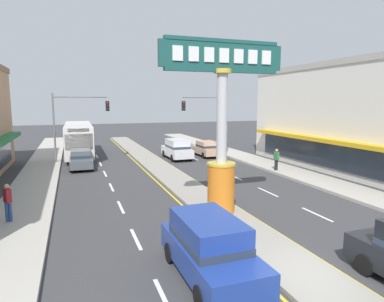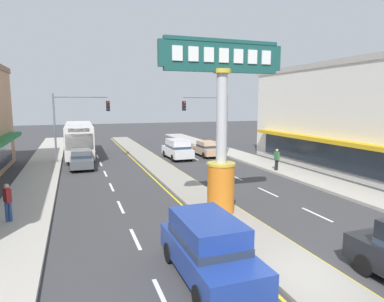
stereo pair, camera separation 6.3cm
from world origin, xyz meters
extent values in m
plane|color=#3A3A3D|center=(0.00, 0.00, 0.00)|extent=(160.00, 160.00, 0.00)
cube|color=gray|center=(0.00, 18.00, 0.07)|extent=(2.27, 52.00, 0.14)
cube|color=#ADA89E|center=(-9.13, 16.00, 0.09)|extent=(2.80, 60.00, 0.18)
cube|color=#ADA89E|center=(9.13, 16.00, 0.09)|extent=(2.80, 60.00, 0.18)
cube|color=silver|center=(-4.43, 0.40, 0.00)|extent=(0.14, 2.20, 0.01)
cube|color=silver|center=(-4.43, 4.80, 0.00)|extent=(0.14, 2.20, 0.01)
cube|color=silver|center=(-4.43, 9.20, 0.00)|extent=(0.14, 2.20, 0.01)
cube|color=silver|center=(-4.43, 13.60, 0.00)|extent=(0.14, 2.20, 0.01)
cube|color=silver|center=(-4.43, 18.00, 0.00)|extent=(0.14, 2.20, 0.01)
cube|color=silver|center=(-4.43, 22.40, 0.00)|extent=(0.14, 2.20, 0.01)
cube|color=silver|center=(-4.43, 26.80, 0.00)|extent=(0.14, 2.20, 0.01)
cube|color=silver|center=(-4.43, 31.20, 0.00)|extent=(0.14, 2.20, 0.01)
cube|color=silver|center=(4.43, 4.80, 0.00)|extent=(0.14, 2.20, 0.01)
cube|color=silver|center=(4.43, 9.20, 0.00)|extent=(0.14, 2.20, 0.01)
cube|color=silver|center=(4.43, 13.60, 0.00)|extent=(0.14, 2.20, 0.01)
cube|color=silver|center=(4.43, 18.00, 0.00)|extent=(0.14, 2.20, 0.01)
cube|color=silver|center=(4.43, 22.40, 0.00)|extent=(0.14, 2.20, 0.01)
cube|color=silver|center=(4.43, 26.80, 0.00)|extent=(0.14, 2.20, 0.01)
cube|color=silver|center=(4.43, 31.20, 0.00)|extent=(0.14, 2.20, 0.01)
cube|color=yellow|center=(-1.31, 18.00, 0.00)|extent=(0.12, 52.00, 0.01)
cube|color=yellow|center=(1.31, 18.00, 0.00)|extent=(0.12, 52.00, 0.01)
cylinder|color=orange|center=(0.00, 6.36, 1.30)|extent=(1.31, 1.31, 2.31)
cylinder|color=gold|center=(0.00, 6.36, 2.51)|extent=(1.37, 1.37, 0.12)
cylinder|color=#B7B7BC|center=(0.00, 6.36, 4.70)|extent=(0.50, 0.50, 4.49)
cylinder|color=gold|center=(0.00, 6.36, 6.84)|extent=(0.81, 0.81, 0.20)
cube|color=#194C47|center=(0.00, 6.36, 7.52)|extent=(6.02, 0.24, 1.15)
cube|color=#194C47|center=(0.00, 6.36, 8.17)|extent=(5.54, 0.29, 0.16)
cube|color=#194C47|center=(0.00, 6.36, 6.86)|extent=(5.54, 0.29, 0.16)
cube|color=white|center=(-2.19, 6.21, 7.52)|extent=(0.47, 0.06, 0.63)
cube|color=white|center=(-1.46, 6.21, 7.52)|extent=(0.47, 0.06, 0.63)
cube|color=white|center=(-0.73, 6.21, 7.52)|extent=(0.47, 0.06, 0.63)
cube|color=white|center=(0.00, 6.21, 7.52)|extent=(0.47, 0.06, 0.63)
cube|color=white|center=(0.73, 6.21, 7.52)|extent=(0.47, 0.06, 0.63)
cube|color=white|center=(1.46, 6.21, 7.52)|extent=(0.47, 0.06, 0.63)
cube|color=white|center=(2.19, 6.21, 7.52)|extent=(0.47, 0.06, 0.63)
cube|color=silver|center=(15.65, 12.57, 4.03)|extent=(8.15, 20.52, 8.07)
cube|color=#A8A49C|center=(15.65, 12.57, 8.29)|extent=(8.32, 20.93, 0.45)
cube|color=gold|center=(11.12, 12.57, 2.62)|extent=(0.90, 17.44, 0.30)
cube|color=#283342|center=(11.53, 12.57, 1.50)|extent=(0.08, 16.82, 2.00)
cylinder|color=slate|center=(-8.13, 23.83, 3.10)|extent=(0.16, 0.16, 6.20)
cylinder|color=slate|center=(-5.82, 23.83, 5.90)|extent=(4.62, 0.12, 0.12)
cube|color=black|center=(-3.51, 23.67, 5.09)|extent=(0.32, 0.24, 0.92)
sphere|color=red|center=(-3.51, 23.53, 5.39)|extent=(0.17, 0.17, 0.17)
sphere|color=black|center=(-3.51, 23.53, 5.09)|extent=(0.17, 0.17, 0.17)
sphere|color=black|center=(-3.51, 23.53, 4.79)|extent=(0.17, 0.17, 0.17)
cylinder|color=slate|center=(8.13, 23.00, 3.10)|extent=(0.16, 0.16, 6.20)
cylinder|color=slate|center=(5.82, 23.00, 5.90)|extent=(4.62, 0.12, 0.12)
cube|color=black|center=(3.51, 22.84, 5.09)|extent=(0.32, 0.24, 0.92)
sphere|color=red|center=(3.51, 22.70, 5.39)|extent=(0.17, 0.17, 0.17)
sphere|color=black|center=(3.51, 22.70, 5.09)|extent=(0.17, 0.17, 0.17)
sphere|color=black|center=(3.51, 22.70, 4.79)|extent=(0.17, 0.17, 0.17)
cylinder|color=black|center=(1.90, -0.46, 0.34)|extent=(0.22, 0.68, 0.68)
cube|color=silver|center=(-6.08, 27.74, 1.81)|extent=(2.63, 11.23, 2.90)
cube|color=#283342|center=(-6.08, 27.74, 2.11)|extent=(2.65, 11.00, 0.90)
cube|color=#283342|center=(-6.15, 22.18, 2.06)|extent=(2.30, 0.11, 1.40)
cube|color=black|center=(-6.15, 22.18, 3.06)|extent=(1.75, 0.10, 0.30)
cylinder|color=black|center=(-4.97, 24.25, 0.48)|extent=(0.29, 0.96, 0.96)
cylinder|color=black|center=(-7.27, 24.28, 0.48)|extent=(0.29, 0.96, 0.96)
cylinder|color=black|center=(-4.90, 30.64, 0.48)|extent=(0.29, 0.96, 0.96)
cylinder|color=black|center=(-7.20, 30.66, 0.48)|extent=(0.29, 0.96, 0.96)
cube|color=navy|center=(-2.78, 1.02, 0.70)|extent=(1.94, 4.62, 0.80)
cube|color=navy|center=(-2.79, 1.21, 1.50)|extent=(1.70, 2.87, 0.80)
cube|color=#283342|center=(-2.79, 1.21, 1.22)|extent=(1.74, 2.90, 0.24)
cylinder|color=black|center=(-1.90, -0.40, 0.34)|extent=(0.23, 0.68, 0.68)
cylinder|color=black|center=(-3.64, -0.41, 0.34)|extent=(0.23, 0.68, 0.68)
cylinder|color=black|center=(-1.92, 2.46, 0.34)|extent=(0.23, 0.68, 0.68)
cylinder|color=black|center=(-3.67, 2.44, 0.34)|extent=(0.23, 0.68, 0.68)
cube|color=tan|center=(6.08, 23.36, 0.60)|extent=(1.81, 4.32, 0.66)
cube|color=tan|center=(6.09, 23.19, 1.23)|extent=(1.58, 2.17, 0.60)
cube|color=#283342|center=(6.09, 23.19, 1.05)|extent=(1.61, 2.19, 0.24)
cylinder|color=black|center=(5.26, 24.68, 0.31)|extent=(0.23, 0.62, 0.62)
cylinder|color=black|center=(6.88, 24.70, 0.31)|extent=(0.23, 0.62, 0.62)
cylinder|color=black|center=(5.29, 22.02, 0.31)|extent=(0.23, 0.62, 0.62)
cylinder|color=black|center=(6.91, 22.04, 0.31)|extent=(0.23, 0.62, 0.62)
cube|color=#4C5156|center=(-6.08, 20.77, 0.60)|extent=(1.79, 4.31, 0.66)
cube|color=#4C5156|center=(-6.08, 20.94, 1.23)|extent=(1.57, 2.16, 0.60)
cube|color=#283342|center=(-6.08, 20.94, 1.05)|extent=(1.60, 2.18, 0.24)
cylinder|color=black|center=(-5.28, 19.43, 0.31)|extent=(0.22, 0.62, 0.62)
cylinder|color=black|center=(-6.90, 19.45, 0.31)|extent=(0.22, 0.62, 0.62)
cylinder|color=black|center=(-5.26, 22.10, 0.31)|extent=(0.22, 0.62, 0.62)
cylinder|color=black|center=(-6.88, 22.11, 0.31)|extent=(0.22, 0.62, 0.62)
cube|color=silver|center=(2.78, 22.74, 0.70)|extent=(1.95, 4.62, 0.80)
cube|color=silver|center=(2.79, 22.55, 1.50)|extent=(1.70, 2.87, 0.80)
cube|color=#283342|center=(2.79, 22.55, 1.22)|extent=(1.74, 2.90, 0.24)
cylinder|color=black|center=(1.89, 24.15, 0.34)|extent=(0.23, 0.68, 0.68)
cylinder|color=black|center=(3.64, 24.17, 0.34)|extent=(0.23, 0.68, 0.68)
cylinder|color=black|center=(1.93, 21.30, 0.34)|extent=(0.23, 0.68, 0.68)
cylinder|color=black|center=(3.67, 21.32, 0.34)|extent=(0.23, 0.68, 0.68)
cylinder|color=black|center=(8.11, 13.99, 0.59)|extent=(0.14, 0.14, 0.81)
cylinder|color=black|center=(8.25, 13.99, 0.59)|extent=(0.14, 0.14, 0.81)
cube|color=#336B3D|center=(8.18, 13.99, 1.31)|extent=(0.30, 0.44, 0.64)
sphere|color=tan|center=(8.18, 13.99, 1.74)|extent=(0.22, 0.22, 0.22)
cylinder|color=#2D4C8C|center=(-9.53, 8.18, 0.62)|extent=(0.14, 0.14, 0.89)
cylinder|color=#2D4C8C|center=(-9.39, 8.18, 0.62)|extent=(0.14, 0.14, 0.89)
cube|color=maroon|center=(-9.46, 8.18, 1.37)|extent=(0.39, 0.46, 0.60)
sphere|color=tan|center=(-9.46, 8.18, 1.78)|extent=(0.22, 0.22, 0.22)
camera|label=1|loc=(-6.61, -8.03, 5.42)|focal=31.47mm
camera|label=2|loc=(-6.55, -8.05, 5.42)|focal=31.47mm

